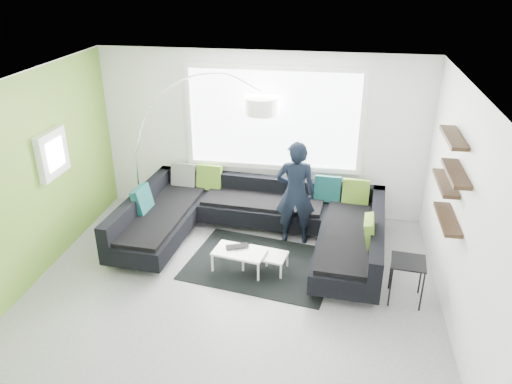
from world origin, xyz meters
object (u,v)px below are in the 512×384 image
Objects in this scene: arc_lamp at (135,154)px; side_table at (406,280)px; coffee_table at (253,260)px; person at (295,193)px; sectional_sofa at (252,226)px; laptop at (238,248)px.

side_table is (4.19, -1.42, -0.96)m from arc_lamp.
coffee_table is 2.60m from arc_lamp.
person is at bearing -17.00° from arc_lamp.
sectional_sofa is 2.42× the size of person.
arc_lamp reaches higher than coffee_table.
coffee_table is 0.27m from laptop.
person is 1.27m from laptop.
sectional_sofa is at bearing -26.29° from arc_lamp.
sectional_sofa reaches higher than side_table.
person is at bearing 141.18° from side_table.
laptop is (1.88, -1.05, -0.94)m from arc_lamp.
arc_lamp is 2.65m from person.
coffee_table is 1.61× the size of side_table.
coffee_table is 0.38× the size of arc_lamp.
laptop is at bearing -43.01° from arc_lamp.
side_table is 2.11m from person.
laptop is (-2.31, 0.37, 0.03)m from side_table.
coffee_table is at bearing 56.65° from person.
sectional_sofa is 2.22m from arc_lamp.
side_table is (2.21, -0.98, -0.08)m from sectional_sofa.
sectional_sofa is 1.61× the size of arc_lamp.
side_table is at bearing -32.59° from arc_lamp.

